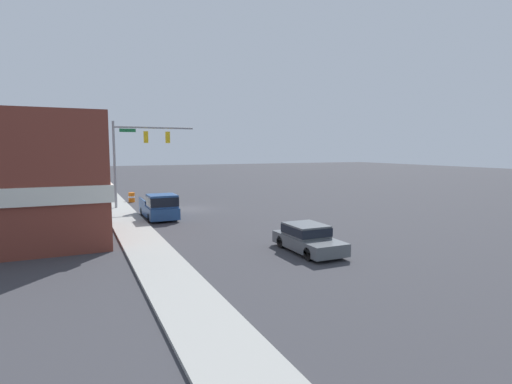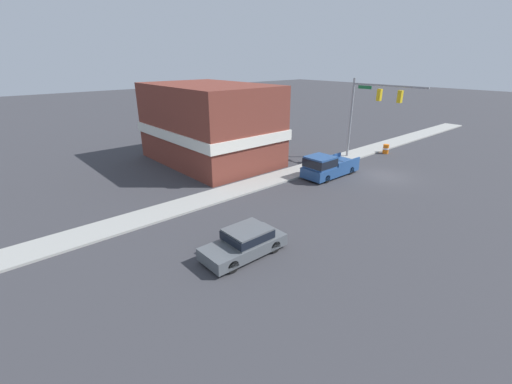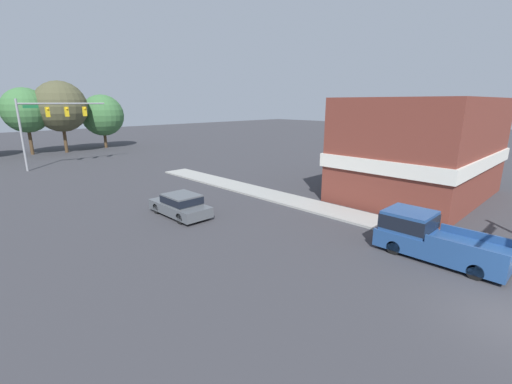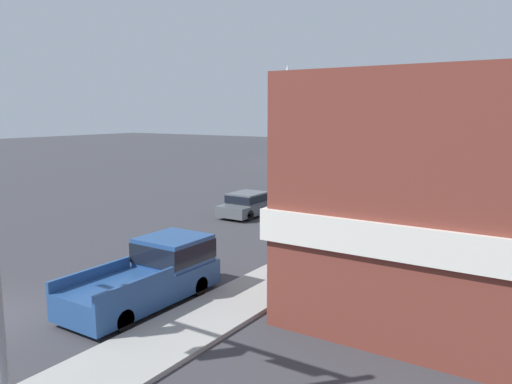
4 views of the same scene
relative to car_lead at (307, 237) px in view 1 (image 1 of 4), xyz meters
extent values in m
plane|color=#38383D|center=(1.83, -17.11, -0.75)|extent=(200.00, 200.00, 0.00)
cube|color=#9E9E99|center=(7.53, -17.11, -0.68)|extent=(2.40, 60.00, 0.14)
cylinder|color=gray|center=(7.62, -19.82, 3.14)|extent=(0.22, 0.22, 7.78)
cylinder|color=gray|center=(4.06, -19.82, 6.53)|extent=(7.12, 0.18, 0.18)
cube|color=gold|center=(4.84, -19.82, 5.67)|extent=(0.36, 0.36, 1.05)
sphere|color=yellow|center=(4.84, -20.02, 5.98)|extent=(0.22, 0.22, 0.22)
cube|color=gold|center=(2.87, -19.82, 5.67)|extent=(0.36, 0.36, 1.05)
sphere|color=yellow|center=(2.87, -20.02, 5.98)|extent=(0.22, 0.22, 0.22)
cube|color=#196B38|center=(6.42, -19.82, 6.24)|extent=(1.40, 0.04, 0.30)
cylinder|color=black|center=(-0.86, 1.50, -0.42)|extent=(0.22, 0.66, 0.66)
cylinder|color=black|center=(0.86, 1.50, -0.42)|extent=(0.22, 0.66, 0.66)
cylinder|color=black|center=(-0.86, -1.28, -0.42)|extent=(0.22, 0.66, 0.66)
cylinder|color=black|center=(0.86, -1.28, -0.42)|extent=(0.22, 0.66, 0.66)
cube|color=#51565B|center=(0.00, 0.11, -0.25)|extent=(1.94, 4.49, 0.63)
cube|color=#51565B|center=(0.00, -0.16, 0.37)|extent=(1.78, 2.16, 0.62)
cube|color=black|center=(0.00, -0.16, 0.37)|extent=(1.80, 2.24, 0.43)
cylinder|color=black|center=(4.10, -11.99, -0.42)|extent=(0.22, 0.66, 0.66)
cylinder|color=black|center=(6.02, -11.99, -0.42)|extent=(0.22, 0.66, 0.66)
cylinder|color=black|center=(4.10, -15.39, -0.42)|extent=(0.22, 0.66, 0.66)
cylinder|color=black|center=(6.02, -15.39, -0.42)|extent=(0.22, 0.66, 0.66)
cube|color=navy|center=(5.06, -13.69, -0.14)|extent=(2.14, 5.48, 0.85)
cube|color=navy|center=(5.06, -12.19, 0.76)|extent=(2.03, 2.08, 0.95)
cube|color=black|center=(5.06, -12.19, 0.76)|extent=(2.05, 2.17, 0.66)
cube|color=navy|center=(4.05, -14.88, 0.46)|extent=(0.12, 3.10, 0.35)
cube|color=navy|center=(6.07, -14.88, 0.46)|extent=(0.12, 3.10, 0.35)
cylinder|color=orange|center=(5.73, -24.10, -0.26)|extent=(0.61, 0.61, 0.98)
cylinder|color=white|center=(5.73, -24.10, -0.21)|extent=(0.63, 0.63, 0.18)
camera|label=1|loc=(10.93, 17.42, 4.57)|focal=28.00mm
camera|label=2|loc=(-12.03, 9.72, 8.84)|focal=24.00mm
camera|label=3|loc=(-11.13, -18.11, 6.26)|focal=24.00mm
camera|label=4|loc=(16.58, -24.62, 5.46)|focal=35.00mm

